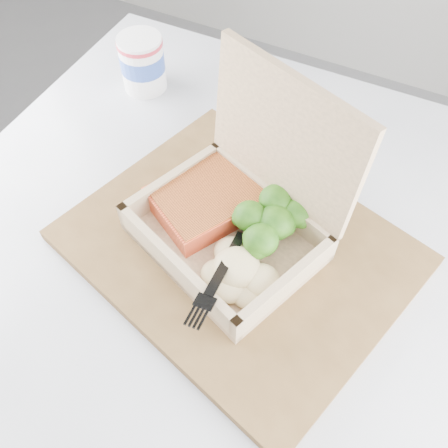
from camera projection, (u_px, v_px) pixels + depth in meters
The scene contains 9 objects.
cafe_table at pixel (227, 322), 0.75m from camera, with size 0.79×0.79×0.72m.
serving_tray at pixel (238, 248), 0.60m from camera, with size 0.38×0.30×0.02m, color brown.
takeout_container at pixel (244, 206), 0.56m from camera, with size 0.25×0.23×0.19m.
salmon_fillet at pixel (210, 198), 0.60m from camera, with size 0.10×0.13×0.03m, color #EE5B2E.
broccoli_pile at pixel (275, 227), 0.57m from camera, with size 0.10×0.10×0.04m, color #407F1C, non-canonical shape.
mashed_potatoes at pixel (236, 267), 0.54m from camera, with size 0.09×0.07×0.03m, color #CAB483.
plastic_fork at pixel (232, 249), 0.54m from camera, with size 0.03×0.14×0.02m.
paper_cup at pixel (142, 62), 0.75m from camera, with size 0.07×0.07×0.09m.
receipt at pixel (310, 146), 0.71m from camera, with size 0.08×0.14×0.00m, color white.
Camera 1 is at (0.12, 0.30, 1.23)m, focal length 40.00 mm.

